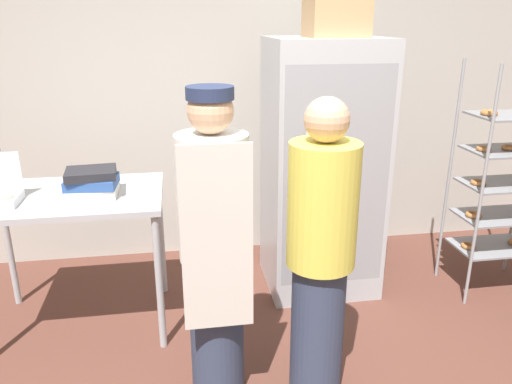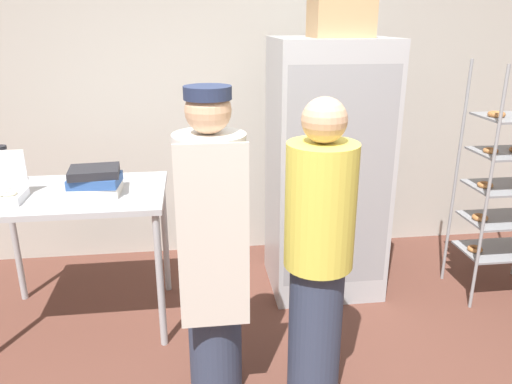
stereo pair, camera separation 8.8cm
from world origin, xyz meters
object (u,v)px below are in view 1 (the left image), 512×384
at_px(refrigerator, 322,169).
at_px(baking_rack, 503,183).
at_px(cardboard_storage_box, 336,15).
at_px(person_baker, 215,247).
at_px(person_customer, 320,256).
at_px(binder_stack, 92,183).

distance_m(refrigerator, baking_rack, 1.29).
bearing_deg(cardboard_storage_box, person_baker, -132.29).
height_order(refrigerator, cardboard_storage_box, cardboard_storage_box).
xyz_separation_m(baking_rack, person_customer, (-1.60, -0.89, -0.01)).
distance_m(cardboard_storage_box, person_baker, 1.71).
height_order(baking_rack, person_customer, baking_rack).
distance_m(baking_rack, person_customer, 1.83).
bearing_deg(binder_stack, cardboard_storage_box, 9.41).
xyz_separation_m(baking_rack, cardboard_storage_box, (-1.24, 0.18, 1.12)).
height_order(binder_stack, person_baker, person_baker).
xyz_separation_m(refrigerator, binder_stack, (-1.54, -0.34, 0.09)).
bearing_deg(person_customer, baking_rack, 29.13).
bearing_deg(baking_rack, person_baker, -159.60).
bearing_deg(baking_rack, cardboard_storage_box, 171.61).
bearing_deg(binder_stack, refrigerator, 12.64).
bearing_deg(person_baker, person_customer, -11.54).
bearing_deg(binder_stack, person_baker, -46.56).
distance_m(baking_rack, person_baker, 2.26).
xyz_separation_m(cardboard_storage_box, person_baker, (-0.88, -0.97, -1.10)).
xyz_separation_m(refrigerator, person_baker, (-0.86, -1.06, -0.05)).
bearing_deg(refrigerator, cardboard_storage_box, -76.47).
height_order(cardboard_storage_box, person_baker, cardboard_storage_box).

